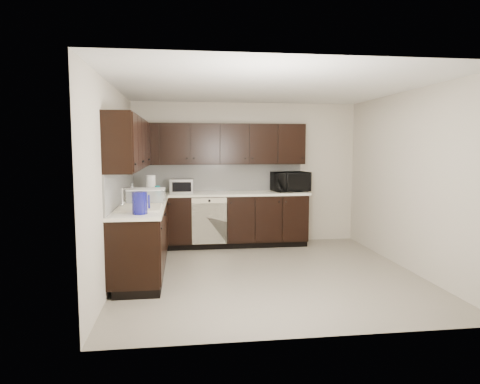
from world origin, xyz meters
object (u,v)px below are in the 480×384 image
microwave (290,182)px  toaster_oven (182,186)px  sink (140,212)px  storage_bin (146,196)px  blue_pitcher (140,203)px

microwave → toaster_oven: size_ratio=1.59×
microwave → toaster_oven: microwave is taller
sink → microwave: size_ratio=1.32×
microwave → storage_bin: microwave is taller
microwave → blue_pitcher: size_ratio=2.37×
toaster_oven → storage_bin: toaster_oven is taller
toaster_oven → blue_pitcher: bearing=-99.3°
toaster_oven → blue_pitcher: size_ratio=1.49×
sink → storage_bin: bearing=84.5°
microwave → blue_pitcher: bearing=-144.3°
sink → blue_pitcher: same height
storage_bin → blue_pitcher: blue_pitcher is taller
microwave → storage_bin: bearing=-159.9°
storage_bin → blue_pitcher: size_ratio=1.89×
blue_pitcher → storage_bin: bearing=71.1°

